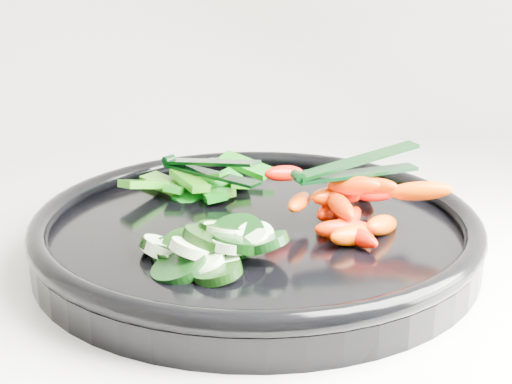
{
  "coord_description": "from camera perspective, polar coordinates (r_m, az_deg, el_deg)",
  "views": [
    {
      "loc": [
        -0.11,
        1.07,
        1.18
      ],
      "look_at": [
        -0.1,
        1.63,
        0.99
      ],
      "focal_mm": 50.0,
      "sensor_mm": 36.0,
      "label": 1
    }
  ],
  "objects": [
    {
      "name": "cucumber_pile",
      "position": [
        0.54,
        -4.28,
        -4.38
      ],
      "size": [
        0.13,
        0.12,
        0.04
      ],
      "color": "black",
      "rests_on": "veggie_tray"
    },
    {
      "name": "tong_pepper",
      "position": [
        0.68,
        -3.9,
        1.97
      ],
      "size": [
        0.1,
        0.08,
        0.02
      ],
      "color": "black",
      "rests_on": "pepper_pile"
    },
    {
      "name": "pepper_pile",
      "position": [
        0.69,
        -4.35,
        0.61
      ],
      "size": [
        0.15,
        0.11,
        0.04
      ],
      "color": "#09650E",
      "rests_on": "veggie_tray"
    },
    {
      "name": "veggie_tray",
      "position": [
        0.6,
        0.0,
        -3.12
      ],
      "size": [
        0.38,
        0.38,
        0.04
      ],
      "color": "black",
      "rests_on": "counter"
    },
    {
      "name": "tong_carrot",
      "position": [
        0.6,
        7.84,
        1.95
      ],
      "size": [
        0.11,
        0.05,
        0.02
      ],
      "color": "black",
      "rests_on": "carrot_pile"
    },
    {
      "name": "carrot_pile",
      "position": [
        0.6,
        7.66,
        -1.01
      ],
      "size": [
        0.16,
        0.16,
        0.05
      ],
      "color": "#F40C00",
      "rests_on": "veggie_tray"
    }
  ]
}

